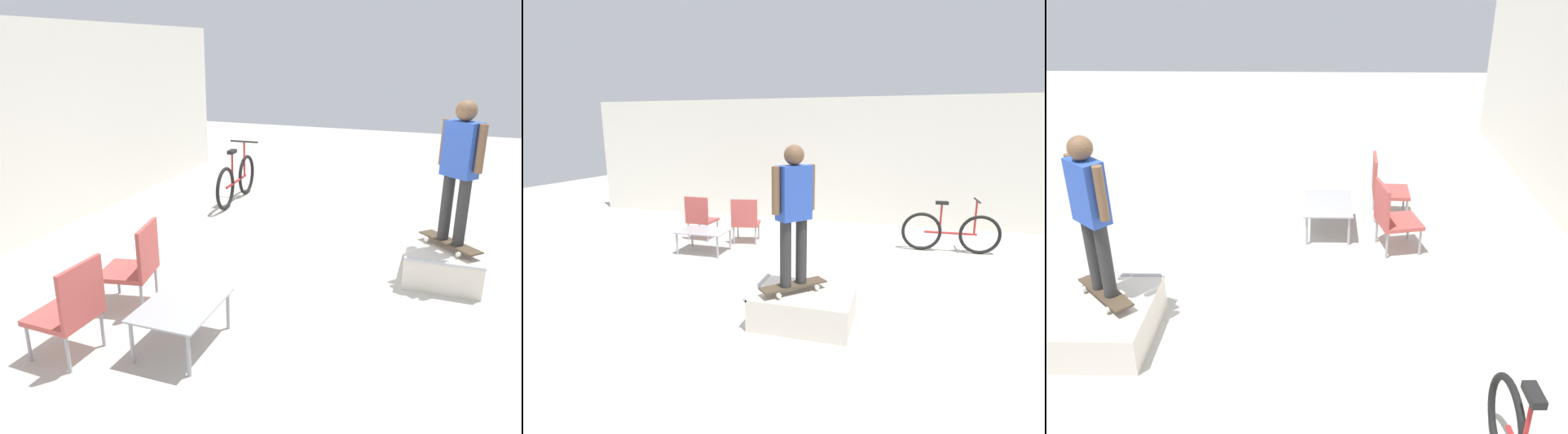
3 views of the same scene
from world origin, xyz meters
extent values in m
plane|color=#B7B2A8|center=(0.00, 0.00, 0.00)|extent=(24.00, 24.00, 0.00)
cube|color=silver|center=(1.21, -1.23, 0.19)|extent=(1.15, 0.85, 0.38)
cylinder|color=#B7B7BC|center=(0.63, -1.23, 0.38)|extent=(0.05, 0.85, 0.05)
cube|color=#473828|center=(1.09, -1.27, 0.47)|extent=(0.72, 0.72, 0.02)
cylinder|color=white|center=(1.19, -1.01, 0.44)|extent=(0.06, 0.06, 0.05)
cylinder|color=white|center=(1.35, -1.17, 0.44)|extent=(0.06, 0.06, 0.05)
cylinder|color=white|center=(0.83, -1.37, 0.44)|extent=(0.06, 0.06, 0.05)
cylinder|color=white|center=(0.99, -1.53, 0.44)|extent=(0.06, 0.06, 0.05)
cylinder|color=#2D2D2D|center=(1.02, -1.36, 0.87)|extent=(0.13, 0.13, 0.78)
cylinder|color=#2D2D2D|center=(1.16, -1.19, 0.87)|extent=(0.13, 0.13, 0.78)
cube|color=#2D51B7|center=(1.09, -1.27, 1.56)|extent=(0.40, 0.42, 0.61)
cylinder|color=brown|center=(0.94, -1.46, 1.61)|extent=(0.09, 0.09, 0.52)
cylinder|color=brown|center=(1.24, -1.09, 1.61)|extent=(0.09, 0.09, 0.52)
sphere|color=brown|center=(1.09, -1.27, 1.98)|extent=(0.23, 0.23, 0.23)
cube|color=#9E9EA3|center=(-1.24, 0.98, 0.42)|extent=(0.91, 0.65, 0.02)
cylinder|color=#9E9EA3|center=(-1.64, 0.70, 0.20)|extent=(0.04, 0.04, 0.41)
cylinder|color=#9E9EA3|center=(-0.83, 0.70, 0.20)|extent=(0.04, 0.04, 0.41)
cylinder|color=#9E9EA3|center=(-1.64, 1.26, 0.20)|extent=(0.04, 0.04, 0.41)
cylinder|color=#9E9EA3|center=(-0.83, 1.26, 0.20)|extent=(0.04, 0.04, 0.41)
cylinder|color=#99999E|center=(-1.50, 2.10, 0.18)|extent=(0.03, 0.03, 0.36)
cylinder|color=#99999E|center=(-1.94, 2.12, 0.18)|extent=(0.03, 0.03, 0.36)
cylinder|color=#99999E|center=(-1.52, 1.66, 0.18)|extent=(0.03, 0.03, 0.36)
cylinder|color=#99999E|center=(-1.96, 1.68, 0.18)|extent=(0.03, 0.03, 0.36)
cube|color=#B74C47|center=(-1.73, 1.89, 0.39)|extent=(0.54, 0.54, 0.05)
cube|color=#B74C47|center=(-1.74, 1.65, 0.66)|extent=(0.52, 0.06, 0.51)
cylinder|color=#99999E|center=(-0.58, 2.15, 0.18)|extent=(0.03, 0.03, 0.36)
cylinder|color=#99999E|center=(-1.01, 2.06, 0.18)|extent=(0.03, 0.03, 0.36)
cylinder|color=#99999E|center=(-0.49, 1.72, 0.18)|extent=(0.03, 0.03, 0.36)
cylinder|color=#99999E|center=(-0.92, 1.63, 0.18)|extent=(0.03, 0.03, 0.36)
cube|color=#B74C47|center=(-0.75, 1.89, 0.39)|extent=(0.62, 0.62, 0.05)
cube|color=#B74C47|center=(-0.70, 1.66, 0.66)|extent=(0.52, 0.15, 0.51)
torus|color=black|center=(2.65, 2.29, 0.36)|extent=(0.73, 0.08, 0.73)
cylinder|color=#AD2323|center=(2.97, 2.30, 0.63)|extent=(0.04, 0.04, 0.53)
cube|color=black|center=(2.97, 2.30, 0.93)|extent=(0.22, 0.11, 0.06)
camera|label=1|loc=(-4.83, -1.12, 2.65)|focal=35.00mm
camera|label=2|loc=(2.25, -5.61, 2.26)|focal=28.00mm
camera|label=3|loc=(5.96, 0.86, 3.65)|focal=40.00mm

